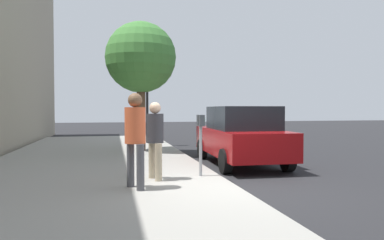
{
  "coord_description": "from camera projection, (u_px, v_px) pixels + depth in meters",
  "views": [
    {
      "loc": [
        -6.9,
        2.43,
        1.69
      ],
      "look_at": [
        1.1,
        0.64,
        1.44
      ],
      "focal_mm": 33.19,
      "sensor_mm": 36.0,
      "label": 1
    }
  ],
  "objects": [
    {
      "name": "parked_sedan_near",
      "position": [
        241.0,
        135.0,
        10.74
      ],
      "size": [
        4.46,
        2.09,
        1.77
      ],
      "color": "maroon",
      "rests_on": "ground_plane"
    },
    {
      "name": "pedestrian_at_meter",
      "position": [
        155.0,
        135.0,
        7.73
      ],
      "size": [
        0.5,
        0.37,
        1.69
      ],
      "rotation": [
        0.0,
        0.0,
        -1.29
      ],
      "color": "tan",
      "rests_on": "sidewalk_slab"
    },
    {
      "name": "pedestrian_bystander",
      "position": [
        135.0,
        132.0,
        6.84
      ],
      "size": [
        0.52,
        0.4,
        1.85
      ],
      "rotation": [
        0.0,
        0.0,
        -1.14
      ],
      "color": "#47474C",
      "rests_on": "sidewalk_slab"
    },
    {
      "name": "ground_plane",
      "position": [
        234.0,
        191.0,
        7.32
      ],
      "size": [
        80.0,
        80.0,
        0.0
      ],
      "primitive_type": "plane",
      "color": "#232326",
      "rests_on": "ground"
    },
    {
      "name": "street_tree",
      "position": [
        141.0,
        58.0,
        13.14
      ],
      "size": [
        2.61,
        2.61,
        4.77
      ],
      "color": "brown",
      "rests_on": "sidewalk_slab"
    },
    {
      "name": "sidewalk_slab",
      "position": [
        82.0,
        195.0,
        6.66
      ],
      "size": [
        28.0,
        6.0,
        0.15
      ],
      "primitive_type": "cube",
      "color": "gray",
      "rests_on": "ground_plane"
    },
    {
      "name": "parking_meter",
      "position": [
        201.0,
        132.0,
        8.14
      ],
      "size": [
        0.36,
        0.12,
        1.41
      ],
      "color": "gray",
      "rests_on": "sidewalk_slab"
    },
    {
      "name": "traffic_signal",
      "position": [
        149.0,
        90.0,
        16.21
      ],
      "size": [
        0.24,
        0.44,
        3.6
      ],
      "color": "black",
      "rests_on": "sidewalk_slab"
    }
  ]
}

